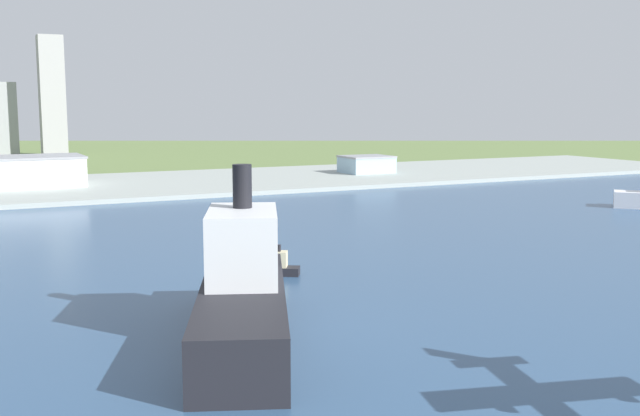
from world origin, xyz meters
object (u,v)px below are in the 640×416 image
object	(u,v)px
cargo_ship	(243,294)
warehouse_annex	(366,164)
tugboat_small	(272,266)
warehouse_main	(20,172)

from	to	relation	value
cargo_ship	warehouse_annex	bearing A→B (deg)	56.13
tugboat_small	cargo_ship	bearing A→B (deg)	-118.35
tugboat_small	warehouse_annex	bearing A→B (deg)	55.03
tugboat_small	warehouse_annex	xyz separation A→B (m)	(170.23, 243.41, 5.61)
cargo_ship	tugboat_small	bearing A→B (deg)	61.65
cargo_ship	warehouse_main	bearing A→B (deg)	93.09
cargo_ship	tugboat_small	size ratio (longest dim) A/B	4.05
cargo_ship	warehouse_annex	size ratio (longest dim) A/B	2.19
warehouse_main	tugboat_small	bearing A→B (deg)	-80.03
tugboat_small	warehouse_main	distance (m)	256.48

